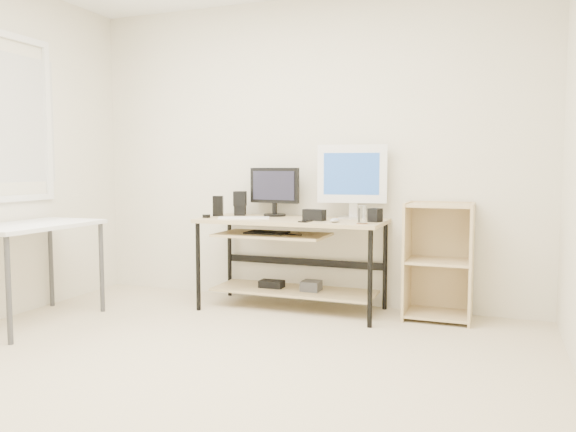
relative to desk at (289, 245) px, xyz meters
The scene contains 16 objects.
room 1.80m from the desk, 93.95° to the right, with size 4.01×4.01×2.62m.
desk is the anchor object (origin of this frame).
side_table 1.97m from the desk, 147.35° to the right, with size 0.60×1.00×0.75m.
shelf_unit 1.19m from the desk, ahead, with size 0.50×0.40×0.90m.
black_monitor 0.53m from the desk, 136.60° to the left, with size 0.45×0.19×0.41m.
white_imac 0.76m from the desk, 23.01° to the left, with size 0.56×0.18×0.60m.
keyboard 0.43m from the desk, 158.80° to the right, with size 0.41×0.11×0.01m, color white.
mouse 0.52m from the desk, 22.17° to the right, with size 0.06×0.10×0.03m, color #B2B2B7.
center_speaker 0.36m from the desk, 17.61° to the right, with size 0.18×0.08×0.09m, color black.
speaker_left 0.63m from the desk, 162.77° to the left, with size 0.13×0.13×0.21m.
speaker_right 0.76m from the desk, ahead, with size 0.09×0.09×0.10m, color black.
audio_controller 0.73m from the desk, behind, with size 0.09×0.05×0.18m, color black.
volume_puck 0.73m from the desk, 167.66° to the right, with size 0.07×0.07×0.03m, color black.
smartphone 0.37m from the desk, 44.77° to the right, with size 0.07×0.13×0.01m, color black.
coaster 0.72m from the desk, 17.59° to the right, with size 0.08×0.08×0.01m, color #9B6C46.
drinking_glass 0.74m from the desk, 17.59° to the right, with size 0.07×0.07×0.13m, color white.
Camera 1 is at (1.57, -2.60, 1.16)m, focal length 35.00 mm.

